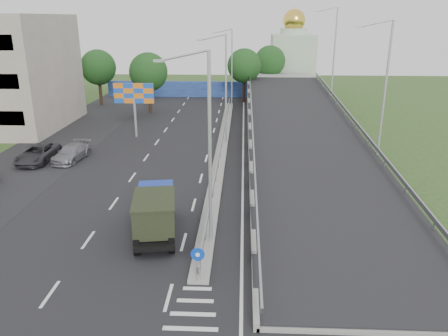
# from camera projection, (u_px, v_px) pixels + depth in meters

# --- Properties ---
(ground) EXTENTS (160.00, 160.00, 0.00)m
(ground) POSITION_uv_depth(u_px,v_px,m) (193.00, 313.00, 18.15)
(ground) COLOR #2D4C1E
(ground) RESTS_ON ground
(road_surface) EXTENTS (26.00, 90.00, 0.04)m
(road_surface) POSITION_uv_depth(u_px,v_px,m) (184.00, 162.00, 37.16)
(road_surface) COLOR black
(road_surface) RESTS_ON ground
(parking_strip) EXTENTS (8.00, 90.00, 0.05)m
(parking_strip) POSITION_uv_depth(u_px,v_px,m) (35.00, 160.00, 37.71)
(parking_strip) COLOR black
(parking_strip) RESTS_ON ground
(median) EXTENTS (1.00, 44.00, 0.20)m
(median) POSITION_uv_depth(u_px,v_px,m) (222.00, 148.00, 40.78)
(median) COLOR gray
(median) RESTS_ON ground
(overpass_ramp) EXTENTS (10.00, 50.00, 3.50)m
(overpass_ramp) POSITION_uv_depth(u_px,v_px,m) (303.00, 132.00, 39.92)
(overpass_ramp) COLOR gray
(overpass_ramp) RESTS_ON ground
(median_guardrail) EXTENTS (0.09, 44.00, 0.71)m
(median_guardrail) POSITION_uv_depth(u_px,v_px,m) (222.00, 141.00, 40.56)
(median_guardrail) COLOR gray
(median_guardrail) RESTS_ON median
(sign_bollard) EXTENTS (0.64, 0.23, 1.67)m
(sign_bollard) POSITION_uv_depth(u_px,v_px,m) (198.00, 264.00, 19.86)
(sign_bollard) COLOR black
(sign_bollard) RESTS_ON median
(lamp_post_near) EXTENTS (2.74, 0.18, 10.08)m
(lamp_post_near) POSITION_uv_depth(u_px,v_px,m) (206.00, 140.00, 21.91)
(lamp_post_near) COLOR #B2B5B7
(lamp_post_near) RESTS_ON median
(lamp_post_mid) EXTENTS (2.74, 0.18, 10.08)m
(lamp_post_mid) POSITION_uv_depth(u_px,v_px,m) (224.00, 83.00, 40.80)
(lamp_post_mid) COLOR #B2B5B7
(lamp_post_mid) RESTS_ON median
(lamp_post_far) EXTENTS (2.74, 0.18, 10.08)m
(lamp_post_far) POSITION_uv_depth(u_px,v_px,m) (230.00, 63.00, 59.68)
(lamp_post_far) COLOR #B2B5B7
(lamp_post_far) RESTS_ON median
(blue_wall) EXTENTS (30.00, 0.50, 2.40)m
(blue_wall) POSITION_uv_depth(u_px,v_px,m) (205.00, 89.00, 67.03)
(blue_wall) COLOR navy
(blue_wall) RESTS_ON ground
(church) EXTENTS (7.00, 7.00, 13.80)m
(church) POSITION_uv_depth(u_px,v_px,m) (292.00, 58.00, 72.64)
(church) COLOR #B2CCAD
(church) RESTS_ON ground
(billboard) EXTENTS (4.00, 0.24, 5.50)m
(billboard) POSITION_uv_depth(u_px,v_px,m) (134.00, 96.00, 43.60)
(billboard) COLOR #B2B5B7
(billboard) RESTS_ON ground
(tree_left_mid) EXTENTS (4.80, 4.80, 7.60)m
(tree_left_mid) POSITION_uv_depth(u_px,v_px,m) (148.00, 72.00, 54.65)
(tree_left_mid) COLOR black
(tree_left_mid) RESTS_ON ground
(tree_median_far) EXTENTS (4.80, 4.80, 7.60)m
(tree_median_far) POSITION_uv_depth(u_px,v_px,m) (244.00, 66.00, 61.70)
(tree_median_far) COLOR black
(tree_median_far) RESTS_ON ground
(tree_left_far) EXTENTS (4.80, 4.80, 7.60)m
(tree_left_far) POSITION_uv_depth(u_px,v_px,m) (98.00, 67.00, 59.71)
(tree_left_far) COLOR black
(tree_left_far) RESTS_ON ground
(tree_ramp_far) EXTENTS (4.80, 4.80, 7.60)m
(tree_ramp_far) POSITION_uv_depth(u_px,v_px,m) (270.00, 61.00, 68.14)
(tree_ramp_far) COLOR black
(tree_ramp_far) RESTS_ON ground
(dump_truck) EXTENTS (2.92, 5.93, 2.50)m
(dump_truck) POSITION_uv_depth(u_px,v_px,m) (155.00, 211.00, 24.38)
(dump_truck) COLOR black
(dump_truck) RESTS_ON ground
(parked_car_c) EXTENTS (2.41, 5.15, 1.43)m
(parked_car_c) POSITION_uv_depth(u_px,v_px,m) (38.00, 154.00, 37.03)
(parked_car_c) COLOR #2E2E32
(parked_car_c) RESTS_ON ground
(parked_car_d) EXTENTS (2.42, 4.84, 1.35)m
(parked_car_d) POSITION_uv_depth(u_px,v_px,m) (71.00, 153.00, 37.39)
(parked_car_d) COLOR gray
(parked_car_d) RESTS_ON ground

